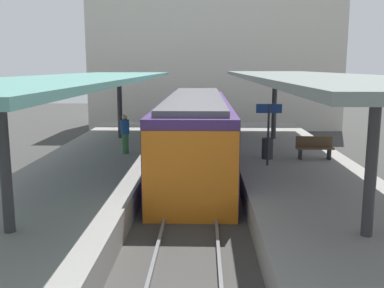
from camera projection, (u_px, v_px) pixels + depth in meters
ground_plane at (192, 206)px, 14.28m from camera, size 80.00×80.00×0.00m
platform_left at (77, 190)px, 14.30m from camera, size 4.40×28.00×1.00m
platform_right at (310, 192)px, 14.09m from camera, size 4.40×28.00×1.00m
track_ballast at (192, 203)px, 14.26m from camera, size 3.20×28.00×0.20m
rail_near_side at (170, 198)px, 14.25m from camera, size 0.08×28.00×0.14m
rail_far_side at (214, 198)px, 14.22m from camera, size 0.08×28.00×0.14m
commuter_train at (195, 132)px, 18.63m from camera, size 2.78×13.83×3.10m
canopy_left at (84, 79)px, 15.05m from camera, size 4.18×21.00×3.18m
canopy_right at (305, 78)px, 14.83m from camera, size 4.18×21.00×3.25m
platform_bench at (314, 147)px, 16.73m from camera, size 1.40×0.41×0.86m
platform_sign at (269, 121)px, 15.41m from camera, size 0.90×0.08×2.21m
litter_bin at (267, 148)px, 16.77m from camera, size 0.44×0.44×0.80m
passenger_near_bench at (125, 133)px, 17.68m from camera, size 0.36×0.36×1.60m
station_building_backdrop at (214, 53)px, 32.97m from camera, size 18.00×6.00×11.00m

